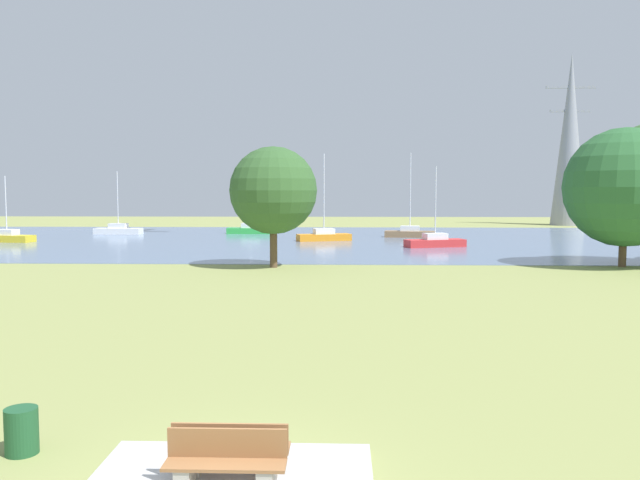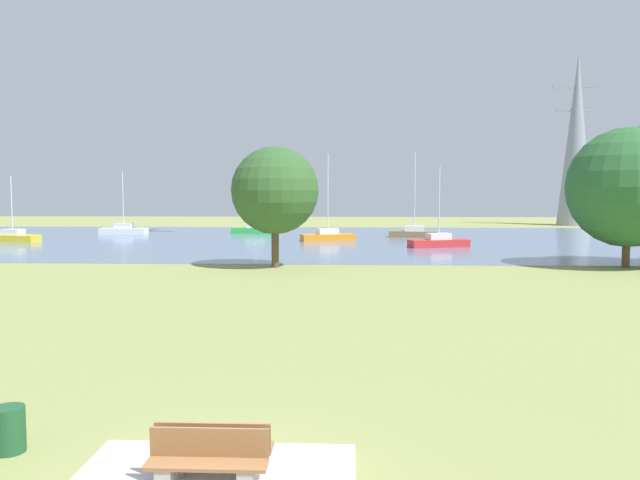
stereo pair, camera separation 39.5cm
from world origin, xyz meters
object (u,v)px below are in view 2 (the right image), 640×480
(sailboat_green, at_px, (255,229))
(electricity_pylon, at_px, (576,139))
(bench_facing_inland, at_px, (207,466))
(tree_east_far, at_px, (275,191))
(tree_mid_shore, at_px, (628,187))
(sailboat_yellow, at_px, (13,237))
(sailboat_red, at_px, (439,242))
(sailboat_brown, at_px, (414,233))
(litter_bin, at_px, (9,430))
(bench_facing_water, at_px, (215,452))
(sailboat_white, at_px, (124,230))
(sailboat_orange, at_px, (328,236))

(sailboat_green, bearing_deg, electricity_pylon, 25.12)
(bench_facing_inland, distance_m, tree_east_far, 29.17)
(tree_mid_shore, bearing_deg, sailboat_yellow, 159.75)
(sailboat_green, bearing_deg, sailboat_red, -42.17)
(tree_mid_shore, bearing_deg, bench_facing_inland, -121.62)
(sailboat_brown, xyz_separation_m, sailboat_yellow, (-35.89, -6.90, -0.03))
(tree_east_far, height_order, electricity_pylon, electricity_pylon)
(bench_facing_inland, relative_size, electricity_pylon, 0.08)
(litter_bin, height_order, sailboat_red, sailboat_red)
(sailboat_brown, xyz_separation_m, sailboat_green, (-16.08, 4.67, -0.01))
(bench_facing_water, distance_m, tree_east_far, 28.64)
(bench_facing_inland, xyz_separation_m, sailboat_white, (-21.44, 57.34, -0.01))
(tree_mid_shore, height_order, electricity_pylon, electricity_pylon)
(sailboat_red, bearing_deg, sailboat_orange, 146.00)
(sailboat_yellow, bearing_deg, electricity_pylon, 26.92)
(sailboat_red, bearing_deg, tree_mid_shore, -55.05)
(bench_facing_inland, bearing_deg, sailboat_green, 97.65)
(bench_facing_inland, distance_m, sailboat_yellow, 54.30)
(sailboat_white, bearing_deg, sailboat_red, -25.22)
(sailboat_orange, bearing_deg, litter_bin, -94.69)
(sailboat_red, distance_m, tree_mid_shore, 16.60)
(bench_facing_inland, relative_size, tree_mid_shore, 0.22)
(sailboat_orange, height_order, sailboat_red, sailboat_orange)
(bench_facing_inland, bearing_deg, litter_bin, 158.59)
(sailboat_red, bearing_deg, bench_facing_water, -102.17)
(litter_bin, bearing_deg, bench_facing_inland, -21.41)
(sailboat_orange, relative_size, sailboat_red, 1.21)
(sailboat_orange, bearing_deg, sailboat_red, -34.00)
(tree_east_far, height_order, tree_mid_shore, tree_mid_shore)
(sailboat_yellow, bearing_deg, bench_facing_water, -59.11)
(sailboat_brown, height_order, sailboat_orange, sailboat_brown)
(bench_facing_water, height_order, litter_bin, bench_facing_water)
(tree_east_far, bearing_deg, sailboat_yellow, 144.67)
(electricity_pylon, bearing_deg, bench_facing_water, -112.21)
(sailboat_orange, relative_size, sailboat_green, 1.07)
(bench_facing_water, distance_m, bench_facing_inland, 0.54)
(sailboat_green, height_order, tree_mid_shore, tree_mid_shore)
(bench_facing_water, distance_m, sailboat_green, 58.30)
(litter_bin, xyz_separation_m, sailboat_orange, (3.90, 47.55, 0.07))
(sailboat_orange, xyz_separation_m, sailboat_yellow, (-27.73, -2.30, -0.02))
(bench_facing_inland, height_order, tree_mid_shore, tree_mid_shore)
(sailboat_orange, bearing_deg, sailboat_white, 158.92)
(bench_facing_water, xyz_separation_m, sailboat_green, (-7.83, 57.77, -0.00))
(sailboat_red, distance_m, sailboat_green, 22.90)
(sailboat_green, relative_size, tree_mid_shore, 0.88)
(electricity_pylon, bearing_deg, litter_bin, -114.91)
(litter_bin, distance_m, sailboat_green, 56.96)
(bench_facing_water, xyz_separation_m, sailboat_brown, (8.25, 53.11, 0.01))
(sailboat_white, bearing_deg, tree_east_far, -56.18)
(tree_east_far, xyz_separation_m, electricity_pylon, (33.35, 47.74, 6.57))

